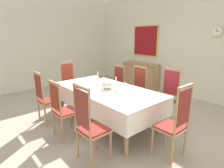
# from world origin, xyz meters

# --- Properties ---
(ground) EXTENTS (7.51, 5.72, 0.04)m
(ground) POSITION_xyz_m (0.00, 0.00, -0.02)
(ground) COLOR #AA9F8F
(back_wall) EXTENTS (7.51, 0.08, 3.35)m
(back_wall) POSITION_xyz_m (0.00, 2.90, 1.67)
(back_wall) COLOR silver
(back_wall) RESTS_ON ground
(left_wall) EXTENTS (0.08, 5.72, 3.35)m
(left_wall) POSITION_xyz_m (-3.79, 0.00, 1.67)
(left_wall) COLOR silver
(left_wall) RESTS_ON ground
(dining_table) EXTENTS (2.48, 1.24, 0.78)m
(dining_table) POSITION_xyz_m (0.00, -0.20, 0.71)
(dining_table) COLOR #B37654
(dining_table) RESTS_ON ground
(tablecloth) EXTENTS (2.50, 1.26, 0.39)m
(tablecloth) POSITION_xyz_m (0.00, -0.20, 0.69)
(tablecloth) COLOR white
(tablecloth) RESTS_ON dining_table
(chair_south_a) EXTENTS (0.44, 0.42, 1.17)m
(chair_south_a) POSITION_xyz_m (-0.83, -1.23, 0.60)
(chair_south_a) COLOR #A47862
(chair_south_a) RESTS_ON ground
(chair_north_a) EXTENTS (0.44, 0.42, 1.08)m
(chair_north_a) POSITION_xyz_m (-0.83, 0.82, 0.57)
(chair_north_a) COLOR tan
(chair_north_a) RESTS_ON ground
(chair_south_b) EXTENTS (0.44, 0.42, 1.12)m
(chair_south_b) POSITION_xyz_m (-0.04, -1.23, 0.58)
(chair_south_b) COLOR #A98450
(chair_south_b) RESTS_ON ground
(chair_north_b) EXTENTS (0.44, 0.42, 1.15)m
(chair_north_b) POSITION_xyz_m (-0.04, 0.82, 0.59)
(chair_north_b) COLOR #B67651
(chair_north_b) RESTS_ON ground
(chair_south_c) EXTENTS (0.44, 0.42, 1.24)m
(chair_south_c) POSITION_xyz_m (0.86, -1.23, 0.62)
(chair_south_c) COLOR #B1765A
(chair_south_c) RESTS_ON ground
(chair_north_c) EXTENTS (0.44, 0.42, 1.23)m
(chair_north_c) POSITION_xyz_m (0.86, 0.83, 0.62)
(chair_north_c) COLOR tan
(chair_north_c) RESTS_ON ground
(chair_head_west) EXTENTS (0.42, 0.44, 1.19)m
(chair_head_west) POSITION_xyz_m (-1.65, -0.20, 0.61)
(chair_head_west) COLOR #B37A5B
(chair_head_west) RESTS_ON ground
(chair_head_east) EXTENTS (0.42, 0.44, 1.23)m
(chair_head_east) POSITION_xyz_m (1.65, -0.20, 0.62)
(chair_head_east) COLOR #A77861
(chair_head_east) RESTS_ON ground
(soup_tureen) EXTENTS (0.28, 0.28, 0.22)m
(soup_tureen) POSITION_xyz_m (0.04, -0.20, 0.89)
(soup_tureen) COLOR white
(soup_tureen) RESTS_ON tablecloth
(candlestick_west) EXTENTS (0.07, 0.07, 0.32)m
(candlestick_west) POSITION_xyz_m (-0.31, -0.20, 0.91)
(candlestick_west) COLOR gold
(candlestick_west) RESTS_ON tablecloth
(candlestick_east) EXTENTS (0.07, 0.07, 0.32)m
(candlestick_east) POSITION_xyz_m (0.31, -0.20, 0.91)
(candlestick_east) COLOR gold
(candlestick_east) RESTS_ON tablecloth
(bowl_near_left) EXTENTS (0.16, 0.16, 0.04)m
(bowl_near_left) POSITION_xyz_m (-0.37, -0.68, 0.81)
(bowl_near_left) COLOR white
(bowl_near_left) RESTS_ON tablecloth
(bowl_near_right) EXTENTS (0.17, 0.17, 0.03)m
(bowl_near_right) POSITION_xyz_m (0.02, 0.30, 0.80)
(bowl_near_right) COLOR white
(bowl_near_right) RESTS_ON tablecloth
(bowl_far_left) EXTENTS (0.18, 0.18, 0.04)m
(bowl_far_left) POSITION_xyz_m (-0.85, 0.30, 0.80)
(bowl_far_left) COLOR white
(bowl_far_left) RESTS_ON tablecloth
(spoon_primary) EXTENTS (0.05, 0.18, 0.01)m
(spoon_primary) POSITION_xyz_m (-0.47, -0.66, 0.79)
(spoon_primary) COLOR gold
(spoon_primary) RESTS_ON tablecloth
(spoon_secondary) EXTENTS (0.05, 0.18, 0.01)m
(spoon_secondary) POSITION_xyz_m (0.14, 0.33, 0.79)
(spoon_secondary) COLOR gold
(spoon_secondary) RESTS_ON tablecloth
(sideboard) EXTENTS (1.44, 0.48, 0.90)m
(sideboard) POSITION_xyz_m (-1.43, 2.58, 0.45)
(sideboard) COLOR #AC7E58
(sideboard) RESTS_ON ground
(mounted_clock) EXTENTS (0.30, 0.06, 0.30)m
(mounted_clock) POSITION_xyz_m (0.96, 2.83, 2.00)
(mounted_clock) COLOR #D1B251
(framed_painting) EXTENTS (1.10, 0.05, 1.10)m
(framed_painting) POSITION_xyz_m (-1.44, 2.84, 1.70)
(framed_painting) COLOR #D1B251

